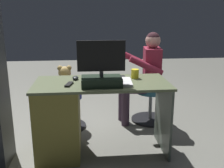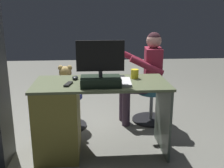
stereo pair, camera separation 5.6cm
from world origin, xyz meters
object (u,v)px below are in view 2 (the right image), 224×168
Objects in this scene: monitor at (101,74)px; tv_remote at (68,84)px; keyboard at (104,78)px; office_chair_teddy at (67,107)px; person at (147,71)px; cup at (135,74)px; teddy_bear at (66,81)px; computer_mouse at (75,78)px; desk at (67,116)px; visitor_chair at (151,103)px.

monitor is 2.90× the size of tv_remote.
keyboard is at bearing -135.32° from tv_remote.
office_chair_teddy is 1.09m from person.
office_chair_teddy is at bearing 6.41° from person.
teddy_bear is at bearing -34.31° from cup.
person reaches higher than computer_mouse.
desk reaches higher than visitor_chair.
cup is at bearing 145.69° from teddy_bear.
desk is 8.68× the size of tv_remote.
tv_remote reaches higher than desk.
computer_mouse is 0.20× the size of visitor_chair.
person is (-0.61, -0.86, -0.18)m from monitor.
monitor is at bearing -173.90° from tv_remote.
monitor is 4.53× the size of computer_mouse.
tv_remote is 1.23m from person.
cup is 0.27× the size of teddy_bear.
tv_remote is 1.39m from visitor_chair.
office_chair_teddy is at bearing -33.68° from cup.
person reaches higher than office_chair_teddy.
teddy_bear is (0.10, -0.73, -0.15)m from tv_remote.
monitor is at bearing 51.83° from visitor_chair.
tv_remote is at bearing 76.24° from computer_mouse.
computer_mouse is at bearing -124.45° from desk.
monitor is 0.90m from teddy_bear.
cup reaches higher than computer_mouse.
person is at bearing -132.31° from keyboard.
computer_mouse reaches higher than tv_remote.
monitor is at bearing 35.08° from cup.
keyboard is at bearing 131.32° from office_chair_teddy.
desk is at bearing 55.55° from computer_mouse.
desk is 0.64m from office_chair_teddy.
tv_remote is (0.66, 0.21, -0.04)m from cup.
visitor_chair is (-0.64, -0.62, -0.51)m from keyboard.
desk is at bearing -57.56° from tv_remote.
teddy_bear is at bearing -84.14° from desk.
tv_remote is at bearing 40.29° from visitor_chair.
monitor is 1.27m from visitor_chair.
person reaches higher than teddy_bear.
monitor is at bearing 79.44° from keyboard.
monitor reaches higher than desk.
teddy_bear is at bearing -90.00° from office_chair_teddy.
visitor_chair is at bearing -126.46° from tv_remote.
visitor_chair is (-1.02, -0.75, -0.15)m from desk.
office_chair_teddy is 0.41× the size of person.
office_chair_teddy is at bearing -48.68° from keyboard.
computer_mouse reaches higher than keyboard.
person reaches higher than cup.
keyboard is (-0.05, -0.25, -0.10)m from monitor.
cup is (-0.31, -0.00, 0.04)m from keyboard.
office_chair_teddy is (0.75, -0.50, -0.53)m from cup.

